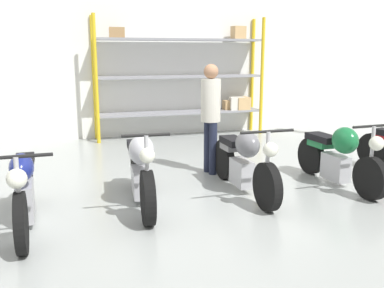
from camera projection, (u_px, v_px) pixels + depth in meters
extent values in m
plane|color=#9EA3A0|center=(201.00, 200.00, 5.84)|extent=(30.00, 30.00, 0.00)
cube|color=white|center=(136.00, 60.00, 10.05)|extent=(30.00, 0.08, 3.60)
cylinder|color=gold|center=(96.00, 80.00, 9.25)|extent=(0.08, 0.08, 2.79)
cylinder|color=gold|center=(262.00, 77.00, 10.38)|extent=(0.08, 0.08, 2.79)
cylinder|color=gold|center=(94.00, 78.00, 9.76)|extent=(0.08, 0.08, 2.79)
cylinder|color=gold|center=(252.00, 76.00, 10.89)|extent=(0.08, 0.08, 2.79)
cube|color=gray|center=(181.00, 112.00, 10.24)|extent=(3.95, 0.55, 0.05)
cube|color=gray|center=(181.00, 77.00, 10.06)|extent=(3.95, 0.55, 0.05)
cube|color=gray|center=(180.00, 40.00, 9.89)|extent=(3.95, 0.55, 0.05)
cube|color=#A87F51|center=(117.00, 33.00, 9.38)|extent=(0.35, 0.29, 0.22)
cube|color=tan|center=(118.00, 34.00, 9.46)|extent=(0.23, 0.20, 0.16)
cube|color=tan|center=(238.00, 33.00, 10.32)|extent=(0.33, 0.28, 0.31)
cube|color=tan|center=(242.00, 103.00, 10.54)|extent=(0.34, 0.32, 0.31)
cube|color=silver|center=(237.00, 103.00, 10.47)|extent=(0.35, 0.22, 0.32)
cube|color=tan|center=(228.00, 105.00, 10.55)|extent=(0.23, 0.24, 0.22)
cylinder|color=black|center=(21.00, 223.00, 4.22)|extent=(0.11, 0.64, 0.63)
cylinder|color=black|center=(28.00, 182.00, 5.59)|extent=(0.11, 0.64, 0.63)
cube|color=#ADADB2|center=(26.00, 201.00, 4.96)|extent=(0.19, 0.51, 0.42)
ellipsoid|color=navy|center=(21.00, 168.00, 4.71)|extent=(0.27, 0.47, 0.31)
cube|color=black|center=(24.00, 161.00, 5.20)|extent=(0.23, 0.52, 0.10)
cube|color=navy|center=(25.00, 166.00, 5.29)|extent=(0.19, 0.37, 0.12)
cylinder|color=#ADADB2|center=(18.00, 190.00, 4.17)|extent=(0.05, 0.05, 0.66)
sphere|color=silver|center=(17.00, 179.00, 4.08)|extent=(0.20, 0.20, 0.20)
cylinder|color=black|center=(16.00, 157.00, 4.13)|extent=(0.69, 0.05, 0.04)
cylinder|color=black|center=(148.00, 198.00, 4.95)|extent=(0.17, 0.65, 0.65)
cylinder|color=black|center=(137.00, 167.00, 6.27)|extent=(0.17, 0.65, 0.65)
cube|color=#ADADB2|center=(141.00, 182.00, 5.66)|extent=(0.26, 0.47, 0.38)
ellipsoid|color=#B7B7BF|center=(142.00, 150.00, 5.40)|extent=(0.36, 0.49, 0.38)
cube|color=black|center=(138.00, 146.00, 5.91)|extent=(0.31, 0.55, 0.10)
cube|color=#B7B7BF|center=(138.00, 152.00, 5.98)|extent=(0.26, 0.39, 0.12)
cylinder|color=#ADADB2|center=(147.00, 167.00, 4.89)|extent=(0.05, 0.05, 0.73)
sphere|color=silver|center=(147.00, 156.00, 4.79)|extent=(0.18, 0.18, 0.18)
cylinder|color=black|center=(146.00, 135.00, 4.84)|extent=(0.56, 0.08, 0.04)
cylinder|color=black|center=(267.00, 187.00, 5.39)|extent=(0.12, 0.62, 0.62)
cylinder|color=black|center=(224.00, 159.00, 6.78)|extent=(0.12, 0.62, 0.62)
cube|color=#ADADB2|center=(242.00, 173.00, 6.14)|extent=(0.21, 0.45, 0.38)
ellipsoid|color=slate|center=(247.00, 144.00, 5.89)|extent=(0.31, 0.47, 0.36)
cube|color=black|center=(233.00, 141.00, 6.37)|extent=(0.26, 0.51, 0.10)
cube|color=slate|center=(231.00, 146.00, 6.48)|extent=(0.22, 0.36, 0.12)
cylinder|color=#ADADB2|center=(267.00, 159.00, 5.34)|extent=(0.05, 0.05, 0.70)
sphere|color=silver|center=(271.00, 150.00, 5.24)|extent=(0.19, 0.19, 0.19)
cylinder|color=black|center=(267.00, 132.00, 5.29)|extent=(0.72, 0.04, 0.04)
cylinder|color=black|center=(371.00, 178.00, 5.80)|extent=(0.14, 0.60, 0.60)
cylinder|color=black|center=(311.00, 156.00, 7.07)|extent=(0.14, 0.60, 0.60)
cube|color=#ADADB2|center=(335.00, 167.00, 6.49)|extent=(0.23, 0.48, 0.39)
ellipsoid|color=#196B38|center=(345.00, 140.00, 6.24)|extent=(0.35, 0.45, 0.39)
cube|color=black|center=(323.00, 138.00, 6.74)|extent=(0.30, 0.59, 0.10)
cube|color=#196B38|center=(321.00, 143.00, 6.79)|extent=(0.25, 0.41, 0.12)
cylinder|color=#ADADB2|center=(372.00, 153.00, 5.74)|extent=(0.05, 0.05, 0.71)
sphere|color=silver|center=(377.00, 143.00, 5.65)|extent=(0.20, 0.20, 0.20)
cylinder|color=black|center=(373.00, 126.00, 5.70)|extent=(0.63, 0.06, 0.04)
cylinder|color=black|center=(373.00, 150.00, 7.52)|extent=(0.25, 0.61, 0.60)
cylinder|color=#1E2338|center=(208.00, 146.00, 7.15)|extent=(0.13, 0.13, 0.87)
cylinder|color=#1E2338|center=(213.00, 148.00, 6.99)|extent=(0.13, 0.13, 0.87)
cylinder|color=beige|center=(211.00, 100.00, 6.91)|extent=(0.37, 0.37, 0.69)
sphere|color=#9E7051|center=(211.00, 71.00, 6.81)|extent=(0.24, 0.24, 0.24)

